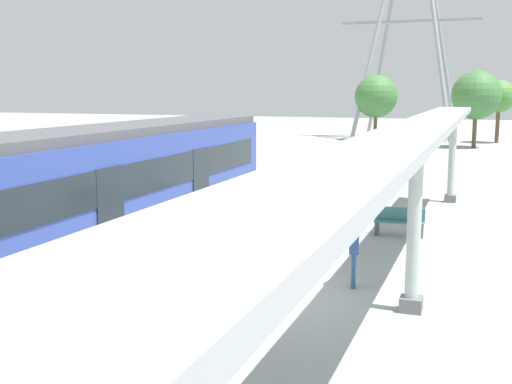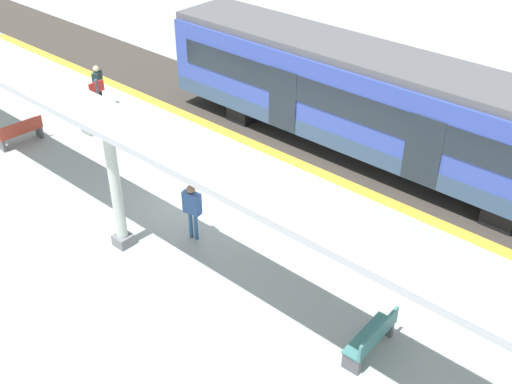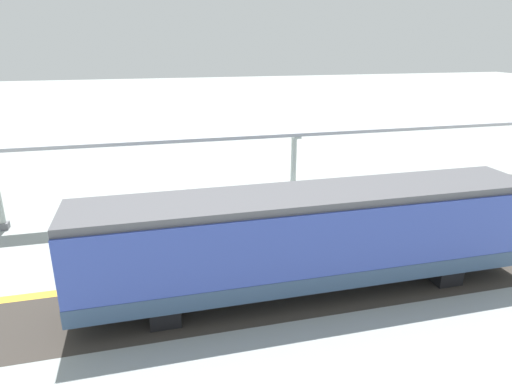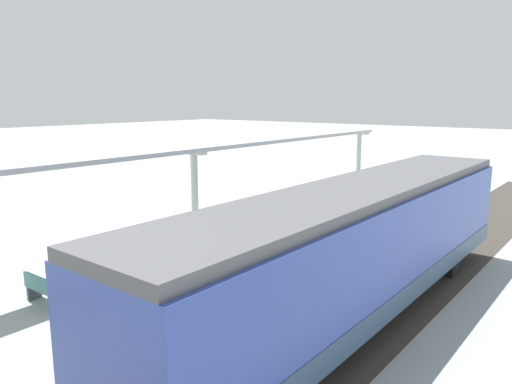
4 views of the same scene
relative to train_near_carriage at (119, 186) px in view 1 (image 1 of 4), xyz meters
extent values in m
plane|color=#979E9B|center=(5.08, -2.28, -1.84)|extent=(176.00, 176.00, 0.00)
cube|color=gold|center=(1.81, -2.28, -1.83)|extent=(0.44, 34.89, 0.01)
cube|color=#38332D|center=(0.00, -2.28, -1.83)|extent=(3.20, 46.89, 0.01)
cube|color=#3247A1|center=(0.00, 0.00, 0.10)|extent=(2.60, 14.92, 2.60)
cube|color=#304664|center=(0.00, 0.00, -0.92)|extent=(2.63, 14.94, 0.55)
cube|color=#515156|center=(0.00, 0.00, 1.52)|extent=(2.39, 14.92, 0.24)
cube|color=#1E262D|center=(1.31, 0.00, 0.42)|extent=(0.03, 13.72, 0.84)
cube|color=#1E262D|center=(1.31, -2.49, -0.15)|extent=(0.04, 1.10, 2.00)
cube|color=#1E262D|center=(1.31, 2.49, -0.15)|extent=(0.04, 1.10, 2.00)
cube|color=black|center=(0.00, 4.77, -1.52)|extent=(2.21, 0.90, 0.64)
cube|color=slate|center=(8.11, -2.22, -1.69)|extent=(0.44, 0.44, 0.30)
cylinder|color=#B5BEB5|center=(8.11, -2.22, 0.05)|extent=(0.28, 0.28, 3.17)
cube|color=#B5BEB5|center=(8.11, -2.22, 1.70)|extent=(1.10, 0.36, 0.12)
cube|color=slate|center=(8.11, 11.35, -1.69)|extent=(0.44, 0.44, 0.30)
cylinder|color=#B5BEB5|center=(8.11, 11.35, 0.05)|extent=(0.28, 0.28, 3.17)
cube|color=#B5BEB5|center=(8.11, 11.35, 1.70)|extent=(1.10, 0.36, 0.12)
cube|color=#A8AAB2|center=(8.11, -2.38, 1.84)|extent=(1.20, 28.25, 0.16)
cube|color=#3A7270|center=(6.98, 4.56, -1.40)|extent=(1.51, 0.48, 0.04)
cube|color=#3A7270|center=(6.98, 4.75, -1.18)|extent=(1.50, 0.10, 0.40)
cube|color=#4C4C51|center=(7.65, 4.58, -1.63)|extent=(0.11, 0.40, 0.42)
cube|color=#4C4C51|center=(6.31, 4.55, -1.63)|extent=(0.11, 0.40, 0.42)
cylinder|color=#4C4C51|center=(4.97, -7.24, -0.74)|extent=(0.10, 0.10, 2.20)
cube|color=red|center=(4.97, -7.24, 0.11)|extent=(0.56, 0.04, 0.36)
cylinder|color=#2B5680|center=(6.68, -0.97, -1.43)|extent=(0.11, 0.11, 0.82)
cylinder|color=#2B5680|center=(6.71, -1.13, -1.43)|extent=(0.11, 0.11, 0.82)
cube|color=#2D4E88|center=(6.70, -1.05, -0.71)|extent=(0.30, 0.51, 0.62)
sphere|color=#876047|center=(6.70, -1.05, -0.29)|extent=(0.22, 0.22, 0.22)
cylinder|color=#93969B|center=(4.38, 47.20, 9.75)|extent=(4.49, 4.54, 23.02)
cylinder|color=#93969B|center=(0.21, 47.20, 9.75)|extent=(4.49, 4.54, 23.02)
cylinder|color=#93969B|center=(4.38, 43.03, 9.75)|extent=(4.49, 4.54, 23.02)
cylinder|color=#93969B|center=(0.21, 43.03, 9.75)|extent=(4.49, 4.54, 23.02)
cube|color=#93969B|center=(2.29, 45.12, 8.59)|extent=(12.21, 0.30, 0.24)
cylinder|color=brown|center=(10.09, 42.51, -0.44)|extent=(0.32, 0.32, 2.79)
sphere|color=#498239|center=(10.09, 42.51, 2.03)|extent=(2.70, 2.70, 2.70)
cylinder|color=brown|center=(8.40, 37.10, -0.58)|extent=(0.32, 0.32, 2.52)
sphere|color=#3E7139|center=(8.40, 37.10, 2.16)|extent=(3.71, 3.71, 3.71)
cylinder|color=brown|center=(0.01, 42.00, -0.67)|extent=(0.32, 0.32, 2.34)
sphere|color=#3E7439|center=(0.01, 42.00, 1.99)|extent=(3.73, 3.73, 3.73)
camera|label=1|loc=(9.40, -15.05, 2.61)|focal=45.21mm
camera|label=2|loc=(15.35, 8.79, 8.18)|focal=43.20mm
camera|label=3|loc=(-12.21, 4.93, 6.09)|focal=30.98mm
camera|label=4|loc=(-5.27, 10.81, 3.70)|focal=34.11mm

